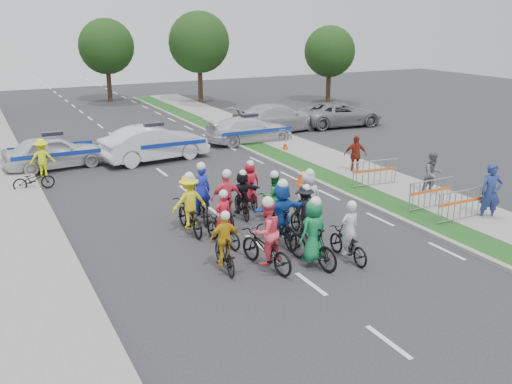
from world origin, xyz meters
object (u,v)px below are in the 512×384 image
police_car_1 (155,143)px  tree_1 (199,42)px  parked_bike (34,180)px  police_car_2 (250,130)px  barrier_0 (461,207)px  civilian_sedan (277,118)px  spectator_2 (355,155)px  rider_0 (348,240)px  civilian_suv (340,114)px  rider_3 (225,247)px  cone_1 (285,145)px  rider_4 (304,216)px  tree_4 (106,47)px  rider_10 (189,209)px  rider_8 (273,204)px  tree_2 (330,52)px  barrier_2 (375,174)px  rider_2 (266,242)px  spectator_0 (491,193)px  rider_11 (242,197)px  rider_9 (226,205)px  rider_5 (281,218)px  rider_13 (249,189)px  marshal_hiviz (42,158)px  rider_6 (223,227)px  cone_0 (301,176)px  spectator_1 (433,174)px  rider_12 (201,201)px  barrier_1 (431,195)px

police_car_1 → tree_1: tree_1 is taller
parked_bike → police_car_2: bearing=-71.1°
barrier_0 → civilian_sedan: bearing=82.6°
barrier_0 → spectator_2: bearing=85.3°
rider_0 → spectator_2: 9.06m
spectator_2 → civilian_suv: bearing=78.8°
rider_3 → cone_1: bearing=-120.6°
spectator_2 → rider_4: bearing=-117.2°
barrier_0 → cone_1: (-0.04, 11.33, -0.22)m
spectator_2 → tree_4: 26.58m
rider_10 → civilian_sedan: (10.21, 12.78, 0.05)m
police_car_2 → tree_1: bearing=-10.1°
rider_8 → civilian_sedan: (7.55, 13.28, 0.14)m
rider_4 → tree_2: tree_2 is taller
barrier_2 → cone_1: bearing=90.3°
parked_bike → tree_2: bearing=-58.8°
cone_1 → tree_2: (11.34, 13.10, 3.49)m
rider_2 → civilian_sedan: bearing=-131.9°
spectator_0 → civilian_sedan: bearing=111.1°
spectator_0 → rider_11: bearing=175.6°
rider_9 → rider_11: 1.09m
civilian_suv → barrier_0: civilian_suv is taller
rider_3 → rider_8: size_ratio=0.93×
rider_5 → tree_1: bearing=-106.7°
rider_9 → rider_13: 2.18m
rider_10 → marshal_hiviz: (-3.17, 8.83, 0.04)m
rider_8 → police_car_1: size_ratio=0.37×
marshal_hiviz → rider_6: bearing=124.2°
rider_9 → police_car_1: (0.66, 9.56, 0.06)m
civilian_sedan → cone_0: size_ratio=7.99×
rider_10 → tree_4: (4.44, 29.24, 3.42)m
civilian_suv → spectator_0: 16.95m
cone_0 → marshal_hiviz: bearing=147.1°
rider_4 → civilian_sedan: rider_4 is taller
rider_8 → spectator_1: 6.82m
rider_6 → spectator_1: bearing=175.8°
rider_4 → police_car_2: rider_4 is taller
rider_11 → police_car_1: bearing=-80.4°
rider_8 → tree_4: bearing=-88.8°
cone_1 → rider_3: bearing=-126.5°
civilian_sedan → tree_2: (9.23, 8.47, 3.02)m
spectator_0 → barrier_2: 4.81m
rider_5 → rider_12: bearing=-66.7°
rider_12 → cone_0: (5.13, 2.09, -0.32)m
barrier_1 → civilian_suv: bearing=66.1°
rider_13 → rider_2: bearing=75.1°
spectator_0 → rider_3: bearing=-157.9°
rider_5 → rider_11: bearing=-90.1°
barrier_0 → rider_10: bearing=158.6°
rider_5 → rider_11: rider_5 is taller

